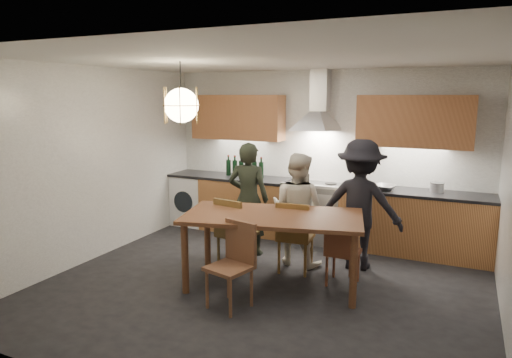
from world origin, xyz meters
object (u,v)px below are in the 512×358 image
at_px(dining_table, 273,223).
at_px(wine_bottles, 245,166).
at_px(chair_back_left, 233,229).
at_px(person_left, 248,199).
at_px(person_right, 360,205).
at_px(mixing_bowl, 384,187).
at_px(person_mid, 297,209).
at_px(chair_front, 234,258).
at_px(stock_pot, 437,188).

height_order(dining_table, wine_bottles, wine_bottles).
xyz_separation_m(chair_back_left, person_left, (-0.09, 0.65, 0.25)).
bearing_deg(person_right, person_left, 2.75).
height_order(mixing_bowl, wine_bottles, wine_bottles).
xyz_separation_m(chair_back_left, wine_bottles, (-0.65, 1.67, 0.53)).
distance_m(dining_table, person_left, 1.14).
height_order(person_mid, person_right, person_right).
bearing_deg(person_mid, wine_bottles, -34.78).
bearing_deg(chair_front, person_mid, 97.60).
relative_size(chair_back_left, wine_bottles, 1.39).
relative_size(chair_front, stock_pot, 4.89).
xyz_separation_m(chair_front, mixing_bowl, (1.14, 2.41, 0.42)).
distance_m(person_left, wine_bottles, 1.20).
height_order(dining_table, chair_front, chair_front).
bearing_deg(dining_table, person_right, 38.19).
bearing_deg(person_right, stock_pot, -135.36).
xyz_separation_m(person_right, stock_pot, (0.86, 0.90, 0.13)).
relative_size(person_left, person_mid, 1.07).
xyz_separation_m(person_right, mixing_bowl, (0.18, 0.76, 0.10)).
height_order(chair_front, person_mid, person_mid).
bearing_deg(chair_back_left, person_left, -72.30).
bearing_deg(stock_pot, dining_table, -130.95).
height_order(person_mid, wine_bottles, person_mid).
distance_m(mixing_bowl, stock_pot, 0.70).
relative_size(chair_front, person_left, 0.57).
distance_m(dining_table, stock_pot, 2.53).
bearing_deg(wine_bottles, dining_table, -55.67).
xyz_separation_m(person_left, mixing_bowl, (1.71, 0.88, 0.15)).
xyz_separation_m(person_mid, wine_bottles, (-1.31, 1.10, 0.32)).
bearing_deg(mixing_bowl, person_mid, -135.01).
bearing_deg(dining_table, wine_bottles, 110.95).
bearing_deg(dining_table, person_mid, 75.78).
distance_m(dining_table, wine_bottles, 2.32).
distance_m(chair_front, person_mid, 1.48).
relative_size(chair_back_left, mixing_bowl, 3.05).
distance_m(chair_back_left, wine_bottles, 1.86).
xyz_separation_m(chair_back_left, person_mid, (0.66, 0.57, 0.21)).
height_order(person_right, mixing_bowl, person_right).
bearing_deg(person_left, mixing_bowl, -159.55).
bearing_deg(stock_pot, chair_back_left, -143.96).
xyz_separation_m(mixing_bowl, stock_pot, (0.68, 0.14, 0.03)).
xyz_separation_m(dining_table, stock_pot, (1.65, 1.90, 0.20)).
distance_m(dining_table, chair_front, 0.71).
bearing_deg(mixing_bowl, person_left, -152.69).
bearing_deg(person_right, wine_bottles, -25.08).
relative_size(person_mid, stock_pot, 8.02).
distance_m(dining_table, person_right, 1.28).
bearing_deg(person_mid, mixing_bowl, -129.77).
distance_m(chair_front, mixing_bowl, 2.69).
distance_m(chair_front, wine_bottles, 2.84).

